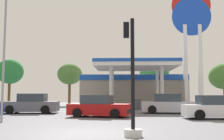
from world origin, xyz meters
TOP-DOWN VIEW (x-y plane):
  - ground_plane at (0.00, 0.00)m, footprint 90.00×90.00m
  - gas_station at (2.84, 22.17)m, footprint 12.42×12.19m
  - station_pole_sign at (9.30, 19.23)m, footprint 4.35×0.56m
  - car_0 at (-0.09, 7.74)m, footprint 4.31×2.44m
  - car_1 at (7.25, 6.53)m, footprint 4.08×1.93m
  - car_4 at (-5.92, 11.24)m, footprint 4.55×2.28m
  - car_6 at (5.23, 11.51)m, footprint 4.56×2.40m
  - traffic_signal_0 at (1.80, -0.65)m, footprint 0.65×0.68m
  - tree_0 at (-15.44, 29.17)m, footprint 4.04×4.04m
  - tree_1 at (-6.07, 27.85)m, footprint 3.54×3.54m
  - tree_2 at (6.24, 28.99)m, footprint 4.26×4.26m
  - tree_3 at (15.74, 27.46)m, footprint 4.11×4.11m
  - corner_streetlamp at (-4.95, 3.66)m, footprint 0.24×1.48m

SIDE VIEW (x-z plane):
  - ground_plane at x=0.00m, z-range 0.00..0.00m
  - car_1 at x=7.25m, z-range -0.07..1.38m
  - car_0 at x=-0.09m, z-range -0.07..1.38m
  - car_6 at x=5.23m, z-range -0.07..1.49m
  - car_4 at x=-5.92m, z-range -0.07..1.51m
  - traffic_signal_0 at x=1.80m, z-range -0.65..3.59m
  - gas_station at x=2.84m, z-range -0.21..4.59m
  - tree_3 at x=15.74m, z-range 1.14..7.03m
  - tree_1 at x=-6.07m, z-range 1.46..7.49m
  - corner_streetlamp at x=-4.95m, z-range 0.72..8.29m
  - tree_2 at x=6.24m, z-range 1.45..8.04m
  - tree_0 at x=-15.44m, z-range 1.55..8.44m
  - station_pole_sign at x=9.30m, z-range 2.00..15.76m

